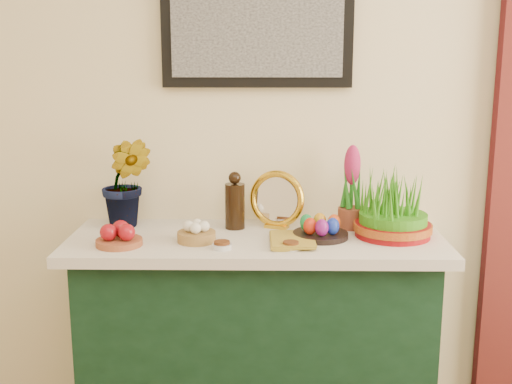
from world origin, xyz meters
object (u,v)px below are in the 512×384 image
sideboard (256,350)px  wheatgrass_sabzeh (393,209)px  book (270,239)px  mirror (277,200)px  hyacinth_green (126,168)px

sideboard → wheatgrass_sabzeh: 0.76m
book → wheatgrass_sabzeh: (0.46, 0.10, 0.09)m
sideboard → mirror: 0.59m
sideboard → mirror: bearing=58.5°
hyacinth_green → book: 0.64m
mirror → wheatgrass_sabzeh: (0.43, -0.12, -0.01)m
hyacinth_green → wheatgrass_sabzeh: 1.03m
wheatgrass_sabzeh → book: bearing=-167.7°
hyacinth_green → wheatgrass_sabzeh: (1.02, -0.12, -0.13)m
hyacinth_green → book: (0.56, -0.22, -0.22)m
mirror → hyacinth_green: bearing=-179.8°
book → hyacinth_green: bearing=157.7°
hyacinth_green → book: size_ratio=2.22×
sideboard → wheatgrass_sabzeh: size_ratio=4.46×
book → wheatgrass_sabzeh: wheatgrass_sabzeh is taller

